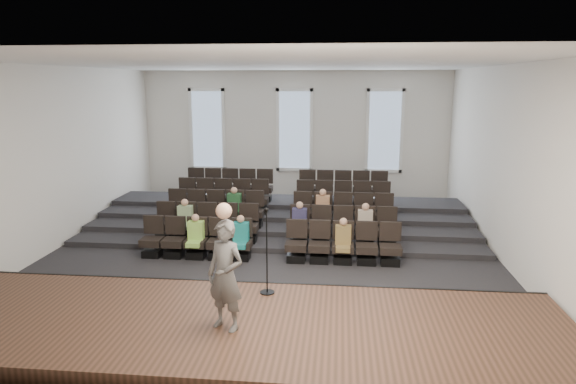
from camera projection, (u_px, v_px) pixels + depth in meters
The scene contains 14 objects.
ground at pixel (272, 253), 13.97m from camera, with size 14.00×14.00×0.00m, color black.
ceiling at pixel (270, 64), 12.92m from camera, with size 12.00×14.00×0.02m, color white.
wall_back at pixel (295, 135), 20.27m from camera, with size 12.00×0.04×5.00m, color silver.
wall_front at pixel (198, 245), 6.62m from camera, with size 12.00×0.04×5.00m, color silver.
wall_left at pixel (53, 159), 14.04m from camera, with size 0.04×14.00×5.00m, color silver.
wall_right at pixel (509, 166), 12.85m from camera, with size 0.04×14.00×5.00m, color silver.
stage at pixel (233, 334), 8.96m from camera, with size 11.80×3.60×0.50m, color #4B2E20.
stage_lip at pixel (250, 293), 10.68m from camera, with size 11.80×0.06×0.52m, color black.
risers at pixel (284, 216), 17.01m from camera, with size 11.80×4.80×0.60m.
seating_rows at pixel (278, 214), 15.33m from camera, with size 6.80×4.70×1.67m.
windows at pixel (294, 130), 20.16m from camera, with size 8.44×0.10×3.24m.
audience at pixel (273, 221), 14.11m from camera, with size 5.45×2.64×1.10m.
speaker at pixel (226, 276), 8.45m from camera, with size 0.68×0.45×1.87m, color #545250.
mic_stand at pixel (267, 268), 9.98m from camera, with size 0.29×0.29×1.73m.
Camera 1 is at (1.79, -13.20, 4.56)m, focal length 32.00 mm.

